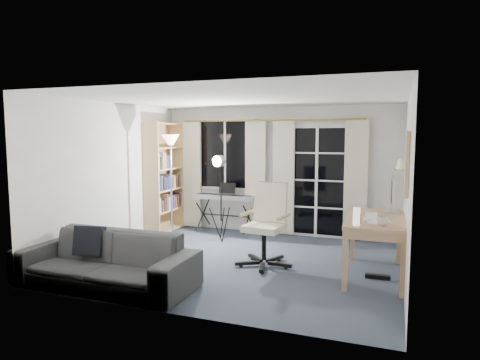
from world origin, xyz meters
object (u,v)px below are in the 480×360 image
(studio_light, at_px, (219,171))
(monitor, at_px, (393,191))
(bookshelf, at_px, (162,180))
(sofa, at_px, (105,251))
(keyboard_piano, at_px, (225,198))
(torchiere_lamp, at_px, (171,156))
(desk, at_px, (375,225))
(office_chair, at_px, (268,216))
(mug, at_px, (383,220))

(studio_light, bearing_deg, monitor, 5.78)
(bookshelf, bearing_deg, sofa, -73.34)
(keyboard_piano, bearing_deg, torchiere_lamp, -120.00)
(desk, relative_size, monitor, 2.63)
(office_chair, relative_size, sofa, 0.52)
(bookshelf, relative_size, studio_light, 1.36)
(keyboard_piano, relative_size, monitor, 2.17)
(bookshelf, distance_m, monitor, 4.30)
(monitor, xyz_separation_m, sofa, (-3.32, -2.01, -0.65))
(office_chair, relative_size, desk, 0.79)
(bookshelf, height_order, keyboard_piano, bookshelf)
(torchiere_lamp, height_order, desk, torchiere_lamp)
(bookshelf, bearing_deg, monitor, -12.33)
(torchiere_lamp, bearing_deg, mug, -18.45)
(mug, bearing_deg, keyboard_piano, 143.25)
(torchiere_lamp, xyz_separation_m, keyboard_piano, (0.60, 1.01, -0.84))
(mug, distance_m, sofa, 3.41)
(monitor, relative_size, mug, 4.40)
(monitor, distance_m, sofa, 3.93)
(office_chair, xyz_separation_m, mug, (1.60, -0.56, 0.16))
(office_chair, distance_m, mug, 1.70)
(monitor, bearing_deg, mug, -97.50)
(studio_light, bearing_deg, bookshelf, -174.41)
(torchiere_lamp, height_order, mug, torchiere_lamp)
(keyboard_piano, bearing_deg, bookshelf, -162.78)
(desk, relative_size, sofa, 0.66)
(office_chair, bearing_deg, mug, -13.06)
(keyboard_piano, distance_m, office_chair, 2.10)
(sofa, bearing_deg, mug, 18.30)
(monitor, bearing_deg, office_chair, -168.68)
(bookshelf, relative_size, sofa, 0.93)
(studio_light, xyz_separation_m, monitor, (2.88, -0.61, -0.15))
(studio_light, height_order, sofa, studio_light)
(bookshelf, bearing_deg, torchiere_lamp, -49.28)
(bookshelf, distance_m, desk, 4.24)
(keyboard_piano, bearing_deg, studio_light, -76.26)
(studio_light, height_order, office_chair, studio_light)
(sofa, bearing_deg, desk, 26.65)
(studio_light, distance_m, sofa, 2.77)
(torchiere_lamp, relative_size, mug, 14.48)
(sofa, bearing_deg, bookshelf, 107.13)
(keyboard_piano, bearing_deg, mug, -35.96)
(torchiere_lamp, height_order, studio_light, torchiere_lamp)
(torchiere_lamp, xyz_separation_m, monitor, (3.63, -0.23, -0.42))
(studio_light, distance_m, desk, 2.94)
(sofa, bearing_deg, studio_light, 80.63)
(office_chair, height_order, desk, office_chair)
(torchiere_lamp, bearing_deg, studio_light, 26.88)
(office_chair, xyz_separation_m, monitor, (1.69, 0.39, 0.40))
(keyboard_piano, xyz_separation_m, studio_light, (0.14, -0.63, 0.57))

